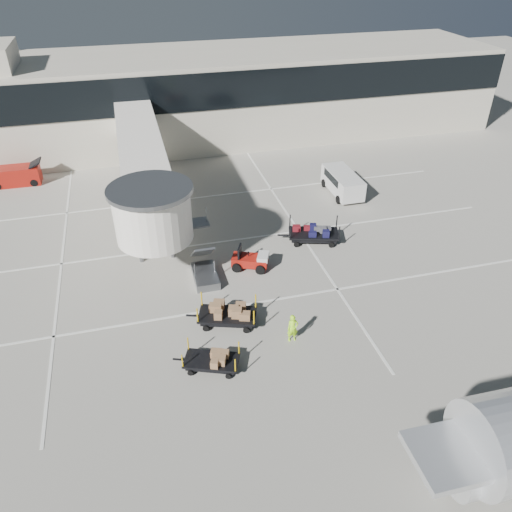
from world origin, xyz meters
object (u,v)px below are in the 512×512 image
object	(u,v)px
baggage_tug	(251,260)
belt_loader	(16,176)
suitcase_cart	(314,234)
box_cart_far	(213,360)
box_cart_near	(228,315)
ground_worker	(293,328)
minivan	(342,181)

from	to	relation	value
baggage_tug	belt_loader	world-z (taller)	belt_loader
suitcase_cart	baggage_tug	bearing A→B (deg)	-142.22
belt_loader	box_cart_far	bearing A→B (deg)	-63.59
box_cart_near	belt_loader	xyz separation A→B (m)	(-13.26, 21.62, 0.17)
box_cart_far	belt_loader	bearing A→B (deg)	137.19
ground_worker	box_cart_near	bearing A→B (deg)	143.56
baggage_tug	minivan	world-z (taller)	minivan
box_cart_far	ground_worker	world-z (taller)	ground_worker
box_cart_far	ground_worker	xyz separation A→B (m)	(4.35, 0.87, 0.30)
box_cart_far	belt_loader	xyz separation A→B (m)	(-11.84, 24.63, 0.26)
ground_worker	baggage_tug	bearing A→B (deg)	93.19
baggage_tug	suitcase_cart	distance (m)	5.31
box_cart_far	belt_loader	distance (m)	27.33
suitcase_cart	box_cart_near	xyz separation A→B (m)	(-7.44, -6.76, 0.01)
baggage_tug	box_cart_near	xyz separation A→B (m)	(-2.50, -4.83, 0.05)
box_cart_far	minivan	size ratio (longest dim) A/B	0.70
minivan	belt_loader	distance (m)	26.76
baggage_tug	ground_worker	distance (m)	6.98
box_cart_near	box_cart_far	bearing A→B (deg)	-96.58
baggage_tug	ground_worker	size ratio (longest dim) A/B	1.56
suitcase_cart	ground_worker	xyz separation A→B (m)	(-4.52, -8.89, 0.23)
suitcase_cart	ground_worker	size ratio (longest dim) A/B	2.62
suitcase_cart	minivan	distance (m)	7.98
ground_worker	minivan	size ratio (longest dim) A/B	0.34
ground_worker	belt_loader	xyz separation A→B (m)	(-16.19, 23.75, -0.05)
baggage_tug	ground_worker	xyz separation A→B (m)	(0.43, -6.96, 0.26)
box_cart_near	minivan	bearing A→B (deg)	66.05
baggage_tug	suitcase_cart	world-z (taller)	suitcase_cart
suitcase_cart	ground_worker	distance (m)	9.98
baggage_tug	box_cart_far	world-z (taller)	baggage_tug
ground_worker	box_cart_far	bearing A→B (deg)	-168.96
baggage_tug	belt_loader	distance (m)	23.03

